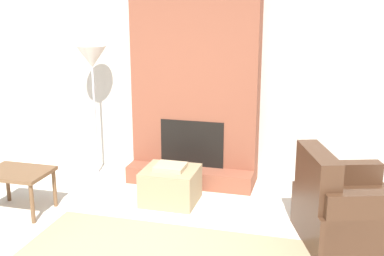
{
  "coord_description": "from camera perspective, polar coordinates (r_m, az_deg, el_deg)",
  "views": [
    {
      "loc": [
        1.5,
        -3.0,
        2.23
      ],
      "look_at": [
        0.0,
        2.55,
        0.7
      ],
      "focal_mm": 45.0,
      "sensor_mm": 36.0,
      "label": 1
    }
  ],
  "objects": [
    {
      "name": "wall_back",
      "position": [
        6.16,
        0.86,
        6.18
      ],
      "size": [
        7.71,
        0.06,
        2.6
      ],
      "primitive_type": "cube",
      "color": "#BCB7AD",
      "rests_on": "ground_plane"
    },
    {
      "name": "fireplace",
      "position": [
        5.97,
        0.35,
        5.08
      ],
      "size": [
        1.58,
        0.61,
        2.6
      ],
      "color": "brown",
      "rests_on": "ground_plane"
    },
    {
      "name": "ottoman",
      "position": [
        5.49,
        -2.56,
        -6.74
      ],
      "size": [
        0.6,
        0.55,
        0.45
      ],
      "color": "#998460",
      "rests_on": "ground_plane"
    },
    {
      "name": "armchair",
      "position": [
        4.82,
        17.63,
        -9.55
      ],
      "size": [
        1.16,
        1.17,
        0.91
      ],
      "rotation": [
        0.0,
        0.0,
        1.89
      ],
      "color": "#422819",
      "rests_on": "ground_plane"
    },
    {
      "name": "side_table",
      "position": [
        5.51,
        -19.96,
        -5.42
      ],
      "size": [
        0.68,
        0.52,
        0.47
      ],
      "color": "brown",
      "rests_on": "ground_plane"
    },
    {
      "name": "floor_lamp_left",
      "position": [
        6.19,
        -11.77,
        7.73
      ],
      "size": [
        0.38,
        0.38,
        1.69
      ],
      "color": "#ADADB2",
      "rests_on": "ground_plane"
    },
    {
      "name": "area_rug",
      "position": [
        4.53,
        -3.36,
        -14.56
      ],
      "size": [
        2.59,
        1.13,
        0.01
      ],
      "primitive_type": "cube",
      "color": "#9E8966",
      "rests_on": "ground_plane"
    }
  ]
}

